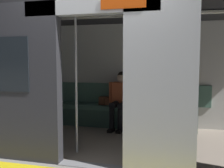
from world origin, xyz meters
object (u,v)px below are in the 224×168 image
(grab_pole_far, at_px, (127,83))
(book, at_px, (141,105))
(person_seated, at_px, (121,96))
(train_car, at_px, (109,55))
(bench_seat, at_px, (124,111))
(grab_pole_door, at_px, (76,82))
(handbag, at_px, (105,101))

(grab_pole_far, bearing_deg, book, -88.40)
(book, xyz_separation_m, grab_pole_far, (-0.05, 1.72, 0.62))
(person_seated, xyz_separation_m, book, (-0.40, -0.13, -0.20))
(book, relative_size, grab_pole_far, 0.10)
(person_seated, distance_m, book, 0.47)
(person_seated, bearing_deg, train_car, 90.43)
(bench_seat, height_order, book, book)
(grab_pole_far, bearing_deg, grab_pole_door, 0.94)
(bench_seat, height_order, grab_pole_door, grab_pole_door)
(book, height_order, grab_pole_door, grab_pole_door)
(train_car, height_order, grab_pole_door, train_car)
(bench_seat, relative_size, handbag, 11.42)
(book, bearing_deg, grab_pole_far, 109.69)
(bench_seat, bearing_deg, grab_pole_door, 76.78)
(train_car, bearing_deg, grab_pole_far, 123.36)
(bench_seat, height_order, grab_pole_far, grab_pole_far)
(person_seated, relative_size, grab_pole_far, 0.54)
(train_car, relative_size, bench_seat, 2.16)
(grab_pole_far, bearing_deg, handbag, -64.33)
(train_car, height_order, book, train_car)
(person_seated, height_order, handbag, person_seated)
(book, bearing_deg, bench_seat, 30.67)
(book, bearing_deg, person_seated, 35.69)
(person_seated, distance_m, grab_pole_far, 1.71)
(train_car, xyz_separation_m, grab_pole_door, (0.33, 0.69, -0.43))
(train_car, distance_m, book, 1.53)
(bench_seat, xyz_separation_m, handbag, (0.43, -0.07, 0.19))
(handbag, height_order, grab_pole_far, grab_pole_far)
(train_car, distance_m, grab_pole_door, 0.88)
(handbag, bearing_deg, bench_seat, 171.16)
(handbag, bearing_deg, book, -179.35)
(train_car, height_order, grab_pole_far, train_car)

